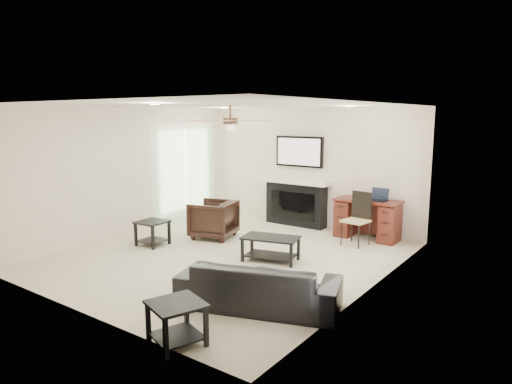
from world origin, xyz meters
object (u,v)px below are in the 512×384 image
at_px(fireplace_unit, 296,181).
at_px(desk, 367,219).
at_px(coffee_table, 271,249).
at_px(armchair, 213,219).
at_px(sofa, 259,285).

distance_m(fireplace_unit, desk, 1.79).
xyz_separation_m(coffee_table, fireplace_unit, (-0.94, 2.36, 0.75)).
bearing_deg(desk, armchair, -145.92).
distance_m(sofa, desk, 3.81).
bearing_deg(fireplace_unit, sofa, -65.09).
relative_size(sofa, coffee_table, 2.19).
relative_size(fireplace_unit, desk, 1.57).
bearing_deg(desk, sofa, -87.67).
height_order(sofa, desk, desk).
height_order(fireplace_unit, desk, fireplace_unit).
distance_m(sofa, armchair, 3.37).
bearing_deg(sofa, desk, -106.52).
height_order(sofa, coffee_table, sofa).
bearing_deg(fireplace_unit, desk, -5.21).
distance_m(armchair, coffee_table, 1.79).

